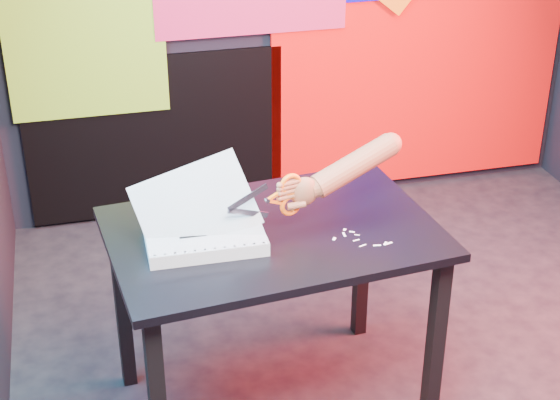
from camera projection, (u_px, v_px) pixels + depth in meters
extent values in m
cube|color=black|center=(395.00, 362.00, 3.45)|extent=(3.00, 3.00, 0.01)
cube|color=red|center=(420.00, 39.00, 4.46)|extent=(1.60, 0.02, 1.60)
cube|color=#81CD28|center=(82.00, 15.00, 3.95)|extent=(0.75, 0.02, 1.00)
cube|color=black|center=(156.00, 136.00, 4.33)|extent=(1.30, 0.02, 0.85)
cube|color=black|center=(122.00, 305.00, 3.17)|extent=(0.05, 0.05, 0.72)
cube|color=black|center=(435.00, 345.00, 2.96)|extent=(0.05, 0.05, 0.72)
cube|color=black|center=(362.00, 258.00, 3.46)|extent=(0.05, 0.05, 0.72)
cube|color=black|center=(273.00, 233.00, 2.89)|extent=(1.16, 0.83, 0.03)
cube|color=silver|center=(204.00, 236.00, 2.80)|extent=(0.39, 0.29, 0.05)
cube|color=white|center=(204.00, 229.00, 2.79)|extent=(0.38, 0.29, 0.00)
cube|color=white|center=(204.00, 228.00, 2.79)|extent=(0.37, 0.27, 0.12)
cube|color=white|center=(200.00, 220.00, 2.79)|extent=(0.40, 0.25, 0.20)
cube|color=white|center=(195.00, 205.00, 2.78)|extent=(0.42, 0.22, 0.28)
cylinder|color=black|center=(155.00, 255.00, 2.65)|extent=(0.01, 0.01, 0.00)
cylinder|color=black|center=(165.00, 254.00, 2.65)|extent=(0.01, 0.01, 0.00)
cylinder|color=black|center=(175.00, 253.00, 2.66)|extent=(0.01, 0.01, 0.00)
cylinder|color=black|center=(185.00, 252.00, 2.66)|extent=(0.01, 0.01, 0.00)
cylinder|color=black|center=(195.00, 251.00, 2.67)|extent=(0.01, 0.01, 0.00)
cylinder|color=black|center=(205.00, 249.00, 2.68)|extent=(0.01, 0.01, 0.00)
cylinder|color=black|center=(215.00, 248.00, 2.68)|extent=(0.01, 0.01, 0.00)
cylinder|color=black|center=(225.00, 247.00, 2.69)|extent=(0.01, 0.01, 0.00)
cylinder|color=black|center=(235.00, 246.00, 2.70)|extent=(0.01, 0.01, 0.00)
cylinder|color=black|center=(244.00, 245.00, 2.70)|extent=(0.01, 0.01, 0.00)
cylinder|color=black|center=(254.00, 244.00, 2.71)|extent=(0.01, 0.01, 0.00)
cylinder|color=black|center=(264.00, 242.00, 2.72)|extent=(0.01, 0.01, 0.00)
cylinder|color=black|center=(147.00, 217.00, 2.87)|extent=(0.01, 0.01, 0.00)
cylinder|color=black|center=(156.00, 215.00, 2.87)|extent=(0.01, 0.01, 0.00)
cylinder|color=black|center=(166.00, 214.00, 2.88)|extent=(0.01, 0.01, 0.00)
cylinder|color=black|center=(175.00, 213.00, 2.89)|extent=(0.01, 0.01, 0.00)
cylinder|color=black|center=(184.00, 212.00, 2.89)|extent=(0.01, 0.01, 0.00)
cylinder|color=black|center=(193.00, 211.00, 2.90)|extent=(0.01, 0.01, 0.00)
cylinder|color=black|center=(203.00, 210.00, 2.90)|extent=(0.01, 0.01, 0.00)
cylinder|color=black|center=(212.00, 209.00, 2.91)|extent=(0.01, 0.01, 0.00)
cylinder|color=black|center=(221.00, 208.00, 2.92)|extent=(0.01, 0.01, 0.00)
cylinder|color=black|center=(230.00, 207.00, 2.92)|extent=(0.01, 0.01, 0.00)
cylinder|color=black|center=(239.00, 206.00, 2.93)|extent=(0.01, 0.01, 0.00)
cylinder|color=black|center=(248.00, 205.00, 2.94)|extent=(0.01, 0.01, 0.00)
cube|color=black|center=(174.00, 225.00, 2.82)|extent=(0.07, 0.01, 0.00)
cube|color=black|center=(208.00, 224.00, 2.82)|extent=(0.05, 0.01, 0.00)
cube|color=black|center=(193.00, 236.00, 2.75)|extent=(0.09, 0.01, 0.00)
cube|color=#9FA2B1|center=(248.00, 198.00, 2.74)|extent=(0.14, 0.04, 0.07)
cube|color=#9FA2B1|center=(248.00, 213.00, 2.77)|extent=(0.14, 0.04, 0.07)
cylinder|color=#9FA2B1|center=(267.00, 201.00, 2.79)|extent=(0.02, 0.02, 0.02)
cube|color=#FF610F|center=(274.00, 202.00, 2.80)|extent=(0.06, 0.02, 0.03)
cube|color=#FF610F|center=(274.00, 196.00, 2.79)|extent=(0.06, 0.02, 0.03)
torus|color=#FF610F|center=(291.00, 185.00, 2.80)|extent=(0.08, 0.03, 0.08)
torus|color=#FF610F|center=(291.00, 205.00, 2.84)|extent=(0.08, 0.03, 0.08)
ellipsoid|color=#9A5232|center=(304.00, 191.00, 2.84)|extent=(0.10, 0.06, 0.10)
cylinder|color=#9A5232|center=(291.00, 196.00, 2.82)|extent=(0.08, 0.04, 0.02)
cylinder|color=#9A5232|center=(291.00, 191.00, 2.81)|extent=(0.07, 0.04, 0.02)
cylinder|color=#9A5232|center=(291.00, 186.00, 2.81)|extent=(0.07, 0.03, 0.02)
cylinder|color=#9A5232|center=(291.00, 183.00, 2.80)|extent=(0.06, 0.03, 0.02)
cylinder|color=#9A5232|center=(296.00, 205.00, 2.84)|extent=(0.06, 0.03, 0.03)
cylinder|color=#9A5232|center=(317.00, 187.00, 2.86)|extent=(0.07, 0.08, 0.07)
cylinder|color=#9A5232|center=(354.00, 165.00, 2.90)|extent=(0.33, 0.16, 0.18)
sphere|color=#9A5232|center=(391.00, 144.00, 2.94)|extent=(0.08, 0.08, 0.08)
cube|color=white|center=(356.00, 240.00, 2.82)|extent=(0.02, 0.01, 0.00)
cube|color=white|center=(385.00, 243.00, 2.80)|extent=(0.02, 0.02, 0.00)
cube|color=white|center=(344.00, 234.00, 2.85)|extent=(0.01, 0.03, 0.00)
cube|color=white|center=(334.00, 239.00, 2.83)|extent=(0.02, 0.02, 0.00)
cube|color=white|center=(352.00, 232.00, 2.87)|extent=(0.02, 0.01, 0.00)
cube|color=white|center=(345.00, 230.00, 2.88)|extent=(0.01, 0.02, 0.00)
cube|color=white|center=(363.00, 246.00, 2.79)|extent=(0.03, 0.01, 0.00)
cube|color=white|center=(357.00, 235.00, 2.85)|extent=(0.02, 0.01, 0.00)
cube|color=white|center=(389.00, 243.00, 2.80)|extent=(0.03, 0.02, 0.00)
cube|color=white|center=(377.00, 245.00, 2.79)|extent=(0.03, 0.01, 0.00)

